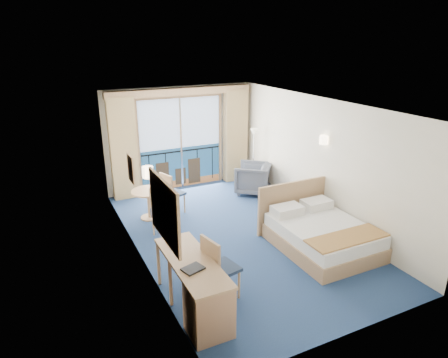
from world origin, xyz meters
TOP-DOWN VIEW (x-y plane):
  - floor at (0.00, 0.00)m, footprint 6.50×6.50m
  - room_walls at (0.00, 0.00)m, footprint 4.04×6.54m
  - balcony_door at (-0.01, 3.22)m, footprint 2.36×0.03m
  - curtain_left at (-1.55, 3.07)m, footprint 0.65×0.22m
  - curtain_right at (1.55, 3.07)m, footprint 0.65×0.22m
  - pelmet at (0.00, 3.10)m, footprint 3.80×0.25m
  - mirror at (-1.97, -1.50)m, footprint 0.05×1.25m
  - wall_print at (-1.97, 0.45)m, footprint 0.04×0.42m
  - sconce_left at (-1.94, -0.60)m, footprint 0.18×0.18m
  - sconce_right at (1.94, -0.15)m, footprint 0.18×0.18m
  - bed at (1.21, -1.14)m, footprint 1.69×2.00m
  - nightstand at (1.76, 0.24)m, footprint 0.43×0.41m
  - phone at (1.80, 0.23)m, footprint 0.23×0.20m
  - armchair at (1.50, 1.96)m, footprint 1.21×1.20m
  - floor_lamp at (1.71, 2.33)m, footprint 0.22×0.22m
  - desk at (-1.69, -2.25)m, footprint 0.60×1.75m
  - desk_chair at (-1.27, -1.74)m, footprint 0.56×0.55m
  - folder at (-1.76, -2.01)m, footprint 0.34×0.29m
  - desk_lamp at (-1.78, -1.08)m, footprint 0.12×0.12m
  - round_table at (-1.38, 1.62)m, footprint 0.74×0.74m
  - table_chair_a at (-0.87, 1.62)m, footprint 0.56×0.55m
  - table_chair_b at (-1.33, 0.96)m, footprint 0.47×0.48m

SIDE VIEW (x-z plane):
  - floor at x=0.00m, z-range 0.00..0.00m
  - nightstand at x=1.76m, z-range 0.00..0.57m
  - bed at x=1.21m, z-range -0.23..0.83m
  - armchair at x=1.50m, z-range 0.00..0.79m
  - desk at x=-1.69m, z-range 0.04..0.86m
  - round_table at x=-1.38m, z-range 0.17..0.84m
  - table_chair_b at x=-1.33m, z-range 0.06..0.98m
  - table_chair_a at x=-0.87m, z-range 0.06..1.06m
  - desk_chair at x=-1.27m, z-range 0.07..1.15m
  - phone at x=1.80m, z-range 0.57..0.65m
  - folder at x=-1.76m, z-range 0.82..0.85m
  - balcony_door at x=-0.01m, z-range -0.12..2.40m
  - desk_lamp at x=-1.78m, z-range 0.93..1.39m
  - floor_lamp at x=1.71m, z-range 0.42..2.03m
  - curtain_left at x=-1.55m, z-range 0.00..2.55m
  - curtain_right at x=1.55m, z-range 0.00..2.55m
  - mirror at x=-1.97m, z-range 1.08..2.03m
  - wall_print at x=-1.97m, z-range 1.34..1.86m
  - room_walls at x=0.00m, z-range 0.42..3.14m
  - sconce_left at x=-1.94m, z-range 1.76..1.94m
  - sconce_right at x=1.94m, z-range 1.76..1.94m
  - pelmet at x=0.00m, z-range 2.49..2.67m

